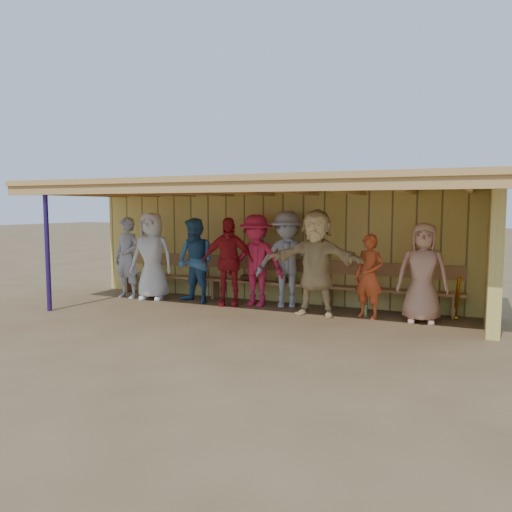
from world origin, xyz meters
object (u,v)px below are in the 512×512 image
at_px(player_g, 369,276).
at_px(player_extra, 256,260).
at_px(player_a, 127,258).
at_px(player_d, 228,261).
at_px(player_c, 196,261).
at_px(player_h, 422,273).
at_px(bench, 271,277).
at_px(player_f, 316,263).
at_px(player_e, 287,259).
at_px(player_b, 152,256).

xyz_separation_m(player_g, player_extra, (-2.32, 0.24, 0.16)).
distance_m(player_a, player_d, 2.41).
xyz_separation_m(player_c, player_h, (4.52, -0.03, -0.02)).
relative_size(player_d, player_extra, 0.97).
height_order(player_c, bench, player_c).
height_order(player_f, bench, player_f).
distance_m(player_a, player_extra, 2.97).
bearing_deg(player_c, player_extra, 22.36).
distance_m(player_a, player_h, 6.19).
bearing_deg(player_extra, player_c, -171.24).
xyz_separation_m(player_e, player_extra, (-0.62, -0.14, -0.03)).
relative_size(player_c, player_g, 1.16).
bearing_deg(player_a, player_d, 10.20).
height_order(player_g, player_extra, player_extra).
distance_m(player_e, bench, 0.71).
xyz_separation_m(player_d, player_f, (1.93, -0.24, 0.09)).
bearing_deg(player_g, player_c, -161.44).
bearing_deg(player_g, player_b, -160.74).
relative_size(player_g, bench, 0.20).
bearing_deg(player_c, player_d, 16.24).
height_order(player_e, bench, player_e).
relative_size(player_d, player_e, 0.93).
bearing_deg(player_d, player_c, 165.25).
xyz_separation_m(player_c, bench, (1.43, 0.65, -0.36)).
bearing_deg(player_a, bench, 20.41).
xyz_separation_m(player_a, player_f, (4.33, -0.08, 0.09)).
bearing_deg(player_g, player_d, -162.34).
bearing_deg(player_extra, bench, 71.76).
bearing_deg(player_f, player_extra, 160.96).
relative_size(player_c, player_e, 0.92).
distance_m(player_extra, bench, 0.61).
bearing_deg(player_h, player_a, 174.58).
distance_m(player_a, bench, 3.21).
relative_size(player_extra, bench, 0.24).
xyz_separation_m(player_b, player_c, (1.06, 0.05, -0.06)).
xyz_separation_m(player_c, player_g, (3.61, -0.03, -0.13)).
xyz_separation_m(player_a, player_d, (2.40, 0.16, 0.00)).
distance_m(player_f, player_extra, 1.44).
bearing_deg(player_h, player_d, 172.70).
relative_size(player_c, player_d, 0.99).
height_order(player_c, player_h, player_c).
relative_size(player_f, player_extra, 1.06).
relative_size(player_b, player_d, 1.05).
bearing_deg(player_g, player_f, -150.85).
bearing_deg(player_b, player_f, -16.34).
distance_m(player_c, player_f, 2.68).
bearing_deg(player_b, player_a, 172.46).
height_order(player_d, player_g, player_d).
distance_m(player_d, player_f, 1.95).
bearing_deg(player_c, player_g, 12.73).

